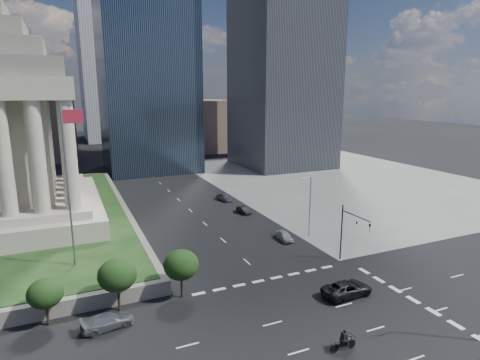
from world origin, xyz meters
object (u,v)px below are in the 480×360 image
flagpole (69,178)px  parked_sedan_far (224,197)px  traffic_signal_ne (350,228)px  pickup_truck (347,289)px  parked_sedan_mid (244,210)px  suv_grey (108,321)px  parked_sedan_near (285,236)px  motorcycle_lead (343,340)px  street_lamp_north (309,203)px

flagpole → parked_sedan_far: size_ratio=4.31×
parked_sedan_far → traffic_signal_ne: bearing=-93.1°
flagpole → parked_sedan_far: (30.83, 27.21, -12.32)m
pickup_truck → parked_sedan_mid: size_ratio=1.59×
pickup_truck → suv_grey: pickup_truck is taller
flagpole → traffic_signal_ne: 36.69m
parked_sedan_near → motorcycle_lead: motorcycle_lead is taller
street_lamp_north → parked_sedan_near: (-4.33, 0.12, -4.94)m
traffic_signal_ne → pickup_truck: 10.13m
suv_grey → parked_sedan_mid: suv_grey is taller
suv_grey → motorcycle_lead: 23.01m
flagpole → parked_sedan_mid: flagpole is taller
pickup_truck → parked_sedan_mid: bearing=-6.1°
parked_sedan_near → motorcycle_lead: 28.07m
pickup_truck → parked_sedan_far: (2.30, 44.57, -0.07)m
traffic_signal_ne → street_lamp_north: size_ratio=0.80×
street_lamp_north → parked_sedan_near: street_lamp_north is taller
suv_grey → parked_sedan_near: suv_grey is taller
street_lamp_north → suv_grey: bearing=-156.9°
suv_grey → parked_sedan_far: size_ratio=1.11×
traffic_signal_ne → parked_sedan_near: size_ratio=1.88×
flagpole → motorcycle_lead: size_ratio=7.27×
parked_sedan_near → traffic_signal_ne: bearing=-66.5°
street_lamp_north → parked_sedan_far: street_lamp_north is taller
flagpole → suv_grey: bearing=-79.9°
street_lamp_north → parked_sedan_mid: (-4.33, 16.06, -5.02)m
suv_grey → pickup_truck: bearing=-108.5°
pickup_truck → motorcycle_lead: motorcycle_lead is taller
traffic_signal_ne → suv_grey: size_ratio=1.55×
flagpole → traffic_signal_ne: flagpole is taller
traffic_signal_ne → parked_sedan_far: (-3.50, 37.52, -4.46)m
parked_sedan_near → parked_sedan_mid: size_ratio=1.10×
flagpole → parked_sedan_mid: 37.38m
pickup_truck → parked_sedan_mid: (2.30, 34.41, -0.22)m
street_lamp_north → traffic_signal_ne: bearing=-94.2°
traffic_signal_ne → motorcycle_lead: 20.15m
pickup_truck → motorcycle_lead: size_ratio=2.24×
suv_grey → flagpole: bearing=1.0°
flagpole → parked_sedan_near: size_ratio=4.70×
flagpole → parked_sedan_mid: (30.83, 17.06, -12.48)m
traffic_signal_ne → street_lamp_north: bearing=85.8°
street_lamp_north → parked_sedan_mid: 17.37m
suv_grey → traffic_signal_ne: bearing=-94.2°
street_lamp_north → parked_sedan_near: size_ratio=2.35×
parked_sedan_mid → parked_sedan_near: bearing=-95.2°
flagpole → street_lamp_north: flagpole is taller
traffic_signal_ne → motorcycle_lead: traffic_signal_ne is taller
parked_sedan_far → street_lamp_north: bearing=-89.1°
suv_grey → motorcycle_lead: (19.37, -12.41, 0.28)m
traffic_signal_ne → suv_grey: bearing=-175.2°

